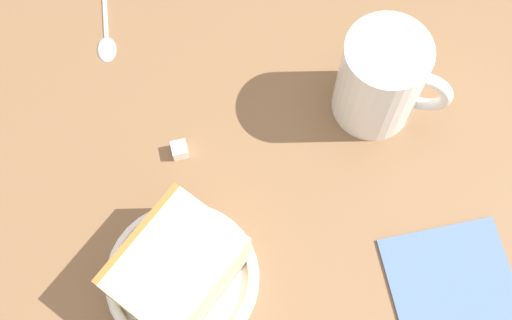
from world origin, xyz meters
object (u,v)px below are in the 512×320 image
Objects in this scene: tea_mug at (382,80)px; cake_slice at (176,268)px; sugar_cube at (180,150)px; folded_napkin at (456,294)px; teaspoon at (105,34)px; small_plate at (182,277)px.

cake_slice is at bearing 118.06° from tea_mug.
cake_slice is 9.00× the size of sugar_cube.
tea_mug is 21.04cm from folded_napkin.
cake_slice reaches higher than teaspoon.
teaspoon is at bearing 17.09° from sugar_cube.
small_plate is 1.03× the size of cake_slice.
small_plate is 3.18cm from cake_slice.
cake_slice is at bearing 167.35° from sugar_cube.
small_plate is at bearing 71.67° from folded_napkin.
folded_napkin is (-35.55, -25.92, -0.06)cm from teaspoon.
tea_mug is 0.86× the size of folded_napkin.
folded_napkin is 8.43× the size of sugar_cube.
folded_napkin is (-7.90, -23.84, -0.68)cm from small_plate.
tea_mug is at bearing -90.13° from sugar_cube.
sugar_cube is (20.39, 21.26, 0.46)cm from folded_napkin.
cake_slice is 1.22× the size of teaspoon.
small_plate is 9.29× the size of sugar_cube.
folded_napkin is 29.46cm from sugar_cube.
small_plate is 12.75cm from sugar_cube.
tea_mug reaches higher than teaspoon.
cake_slice is at bearing 71.32° from folded_napkin.
cake_slice is (0.22, 0.17, 3.17)cm from small_plate.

